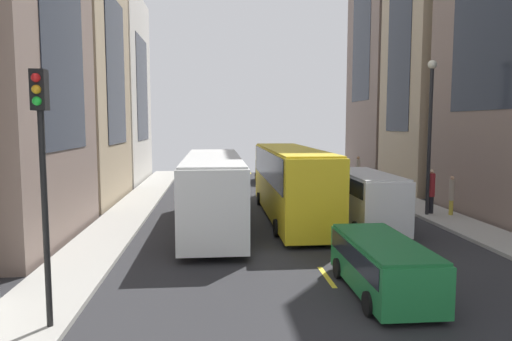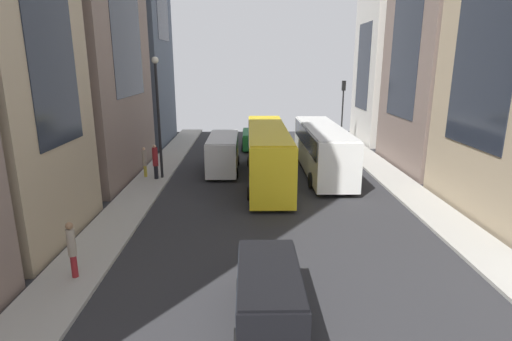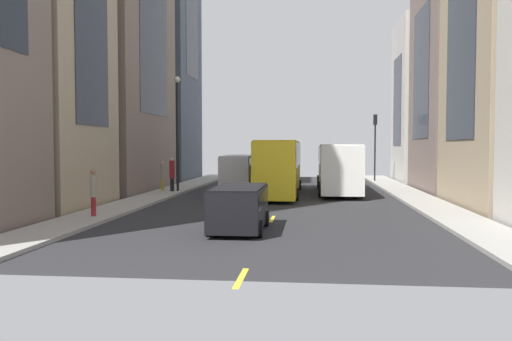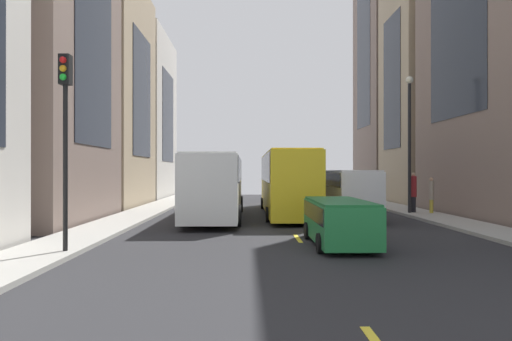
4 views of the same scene
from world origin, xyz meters
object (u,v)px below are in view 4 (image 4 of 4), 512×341
delivery_van_white (349,191)px  traffic_light_near_corner (65,114)px  car_green_1 (339,219)px  pedestrian_crossing_mid (360,185)px  streetcar_yellow (286,178)px  car_black_0 (279,188)px  pedestrian_walking_far (431,194)px  city_bus_white (216,181)px  pedestrian_waiting_curb (413,191)px

delivery_van_white → traffic_light_near_corner: size_ratio=1.02×
car_green_1 → pedestrian_crossing_mid: 24.37m
car_green_1 → traffic_light_near_corner: size_ratio=0.80×
delivery_van_white → traffic_light_near_corner: traffic_light_near_corner is taller
streetcar_yellow → delivery_van_white: streetcar_yellow is taller
car_black_0 → pedestrian_walking_far: 17.51m
car_green_1 → delivery_van_white: bearing=74.8°
streetcar_yellow → pedestrian_walking_far: streetcar_yellow is taller
delivery_van_white → car_green_1: delivery_van_white is taller
car_black_0 → delivery_van_white: bearing=-82.2°
pedestrian_walking_far → traffic_light_near_corner: size_ratio=0.35×
city_bus_white → streetcar_yellow: streetcar_yellow is taller
streetcar_yellow → pedestrian_walking_far: bearing=-4.9°
city_bus_white → pedestrian_walking_far: 12.29m
streetcar_yellow → traffic_light_near_corner: bearing=-121.6°
car_green_1 → pedestrian_walking_far: bearing=53.8°
streetcar_yellow → pedestrian_crossing_mid: size_ratio=5.92×
traffic_light_near_corner → pedestrian_waiting_curb: bearing=39.2°
delivery_van_white → pedestrian_waiting_curb: bearing=29.2°
city_bus_white → pedestrian_walking_far: city_bus_white is taller
car_black_0 → pedestrian_walking_far: bearing=-64.3°
car_black_0 → pedestrian_crossing_mid: (6.87, -2.45, 0.30)m
car_green_1 → city_bus_white: bearing=118.4°
pedestrian_crossing_mid → pedestrian_walking_far: (0.72, -13.32, -0.07)m
delivery_van_white → pedestrian_waiting_curb: size_ratio=2.61×
streetcar_yellow → delivery_van_white: (3.09, -2.60, -0.61)m
city_bus_white → pedestrian_waiting_curb: 11.51m
delivery_van_white → car_green_1: size_ratio=1.28×
city_bus_white → delivery_van_white: (7.03, -0.66, -0.49)m
delivery_van_white → car_black_0: (-2.43, 17.68, -0.50)m
streetcar_yellow → delivery_van_white: 4.09m
car_green_1 → traffic_light_near_corner: traffic_light_near_corner is taller
delivery_van_white → car_green_1: (-2.23, -8.21, -0.60)m
car_green_1 → pedestrian_walking_far: size_ratio=2.32×
pedestrian_walking_far → city_bus_white: bearing=160.3°
city_bus_white → pedestrian_waiting_curb: city_bus_white is taller
pedestrian_walking_far → car_black_0: bearing=90.2°
pedestrian_crossing_mid → pedestrian_waiting_curb: size_ratio=0.91×
pedestrian_crossing_mid → pedestrian_waiting_curb: pedestrian_waiting_curb is taller
pedestrian_crossing_mid → traffic_light_near_corner: 29.56m
streetcar_yellow → traffic_light_near_corner: size_ratio=2.12×
city_bus_white → delivery_van_white: bearing=-5.3°
city_bus_white → pedestrian_walking_far: size_ratio=5.70×
traffic_light_near_corner → delivery_van_white: bearing=42.6°
car_black_0 → traffic_light_near_corner: size_ratio=0.73×
car_black_0 → traffic_light_near_corner: bearing=-106.9°
car_green_1 → pedestrian_waiting_curb: (6.55, 10.63, 0.46)m
city_bus_white → traffic_light_near_corner: 11.45m
pedestrian_crossing_mid → pedestrian_walking_far: 13.34m
pedestrian_crossing_mid → delivery_van_white: bearing=161.8°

